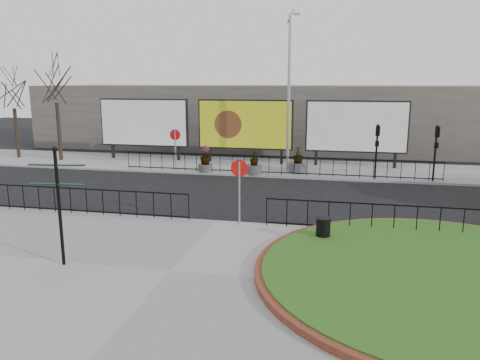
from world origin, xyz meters
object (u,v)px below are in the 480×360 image
(planter_a, at_px, (205,161))
(litter_bin, at_px, (323,230))
(billboard_mid, at_px, (245,125))
(fingerpost_sign, at_px, (58,195))
(planter_b, at_px, (254,165))
(planter_c, at_px, (298,163))
(lamp_post, at_px, (289,91))

(planter_a, bearing_deg, litter_bin, -56.64)
(billboard_mid, height_order, fingerpost_sign, billboard_mid)
(litter_bin, distance_m, planter_b, 11.88)
(planter_b, bearing_deg, planter_a, 180.00)
(planter_a, distance_m, planter_c, 5.44)
(fingerpost_sign, xyz_separation_m, planter_c, (5.42, 15.51, -1.51))
(planter_a, bearing_deg, planter_c, 9.53)
(litter_bin, relative_size, planter_b, 0.60)
(fingerpost_sign, xyz_separation_m, planter_a, (0.06, 14.61, -1.44))
(billboard_mid, relative_size, litter_bin, 7.40)
(billboard_mid, distance_m, planter_a, 4.34)
(litter_bin, distance_m, planter_a, 13.24)
(lamp_post, distance_m, litter_bin, 13.61)
(fingerpost_sign, bearing_deg, lamp_post, 70.71)
(planter_a, bearing_deg, billboard_mid, 65.00)
(planter_c, bearing_deg, billboard_mid, 144.18)
(fingerpost_sign, distance_m, planter_c, 16.50)
(billboard_mid, bearing_deg, litter_bin, -69.01)
(billboard_mid, distance_m, litter_bin, 15.80)
(billboard_mid, bearing_deg, planter_b, -70.65)
(planter_b, distance_m, planter_c, 2.61)
(lamp_post, relative_size, litter_bin, 11.02)
(billboard_mid, height_order, litter_bin, billboard_mid)
(lamp_post, distance_m, fingerpost_sign, 17.09)
(fingerpost_sign, xyz_separation_m, planter_b, (2.98, 14.61, -1.61))
(billboard_mid, distance_m, planter_b, 4.28)
(lamp_post, distance_m, planter_a, 6.39)
(lamp_post, bearing_deg, fingerpost_sign, -106.27)
(fingerpost_sign, relative_size, litter_bin, 4.15)
(planter_a, height_order, planter_b, planter_a)
(billboard_mid, xyz_separation_m, fingerpost_sign, (-1.72, -18.18, -0.38))
(lamp_post, bearing_deg, planter_a, -161.10)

